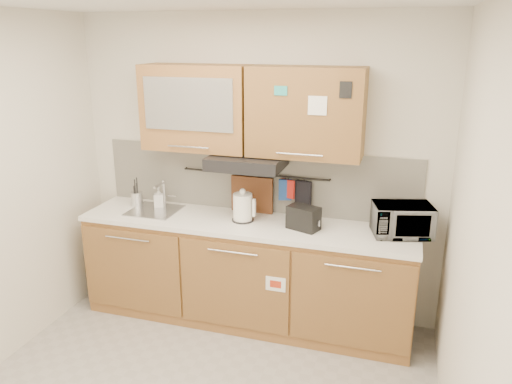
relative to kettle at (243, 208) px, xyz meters
The scene contains 18 objects.
wall_back 0.40m from the kettle, 85.38° to the left, with size 3.20×3.20×0.00m, color silver.
wall_right 2.04m from the kettle, 36.49° to the right, with size 3.00×3.00×0.00m, color silver.
base_cabinet 0.63m from the kettle, 20.83° to the right, with size 2.80×0.64×0.88m.
countertop 0.14m from the kettle, 25.60° to the right, with size 2.82×0.62×0.04m, color white.
backsplash 0.33m from the kettle, 85.19° to the left, with size 2.80×0.02×0.56m, color silver.
upper_cabinets 0.81m from the kettle, 80.99° to the left, with size 1.82×0.37×0.70m.
range_hood 0.39m from the kettle, 63.55° to the left, with size 0.60×0.46×0.10m, color black.
sink 0.83m from the kettle, behind, with size 0.42×0.40×0.26m.
utensil_rail 0.34m from the kettle, 84.46° to the left, with size 0.02×0.02×1.30m, color black.
utensil_crock 1.05m from the kettle, behind, with size 0.12×0.12×0.26m.
kettle is the anchor object (origin of this frame).
toaster 0.52m from the kettle, ahead, with size 0.28×0.23×0.19m.
microwave 1.28m from the kettle, ahead, with size 0.44×0.30×0.24m, color #999999.
soap_bottle 0.84m from the kettle, behind, with size 0.08×0.09×0.18m, color #999999.
cutting_board 0.23m from the kettle, 88.61° to the left, with size 0.37×0.03×0.46m, color brown.
oven_mitt 0.40m from the kettle, 37.78° to the left, with size 0.11×0.03×0.18m, color #21489A.
dark_pouch 0.53m from the kettle, 26.89° to the left, with size 0.14×0.04×0.22m, color black.
pot_holder 0.42m from the kettle, 35.73° to the left, with size 0.13×0.02×0.16m, color red.
Camera 1 is at (1.23, -2.51, 2.40)m, focal length 35.00 mm.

